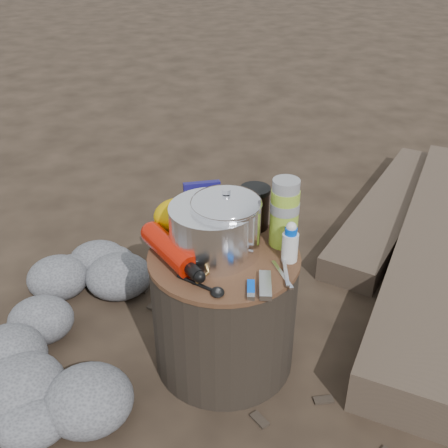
{
  "coord_description": "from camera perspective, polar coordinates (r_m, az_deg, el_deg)",
  "views": [
    {
      "loc": [
        -0.1,
        -1.21,
        1.21
      ],
      "look_at": [
        0.0,
        0.0,
        0.48
      ],
      "focal_mm": 43.57,
      "sensor_mm": 36.0,
      "label": 1
    }
  ],
  "objects": [
    {
      "name": "log_main",
      "position": [
        2.22,
        21.6,
        -2.31
      ],
      "size": [
        1.09,
        1.61,
        0.14
      ],
      "primitive_type": "cube",
      "rotation": [
        0.0,
        0.0,
        -0.52
      ],
      "color": "#413429",
      "rests_on": "ground"
    },
    {
      "name": "squeeze_bottle",
      "position": [
        1.44,
        6.95,
        -2.07
      ],
      "size": [
        0.04,
        0.04,
        0.1
      ],
      "primitive_type": "cylinder",
      "color": "silver",
      "rests_on": "stump"
    },
    {
      "name": "log_small",
      "position": [
        2.48,
        17.05,
        1.57
      ],
      "size": [
        0.85,
        1.08,
        0.1
      ],
      "primitive_type": "cube",
      "rotation": [
        0.0,
        0.0,
        -0.62
      ],
      "color": "#413429",
      "rests_on": "ground"
    },
    {
      "name": "foil_windscreen",
      "position": [
        1.45,
        -1.17,
        -0.67
      ],
      "size": [
        0.23,
        0.23,
        0.14
      ],
      "primitive_type": "cylinder",
      "color": "white",
      "rests_on": "stump"
    },
    {
      "name": "lighter",
      "position": [
        1.35,
        2.84,
        -6.71
      ],
      "size": [
        0.03,
        0.07,
        0.01
      ],
      "primitive_type": "cube",
      "rotation": [
        0.0,
        0.0,
        -0.13
      ],
      "color": "#0243CA",
      "rests_on": "stump"
    },
    {
      "name": "stump",
      "position": [
        1.59,
        0.0,
        -8.98
      ],
      "size": [
        0.41,
        0.41,
        0.38
      ],
      "primitive_type": "cylinder",
      "color": "black",
      "rests_on": "ground"
    },
    {
      "name": "multitool",
      "position": [
        1.36,
        4.35,
        -6.42
      ],
      "size": [
        0.04,
        0.11,
        0.01
      ],
      "primitive_type": "cube",
      "rotation": [
        0.0,
        0.0,
        -0.13
      ],
      "color": "silver",
      "rests_on": "stump"
    },
    {
      "name": "camping_pot",
      "position": [
        1.44,
        0.23,
        0.05
      ],
      "size": [
        0.18,
        0.18,
        0.18
      ],
      "primitive_type": "cylinder",
      "color": "silver",
      "rests_on": "stump"
    },
    {
      "name": "stuff_sack",
      "position": [
        1.56,
        -4.64,
        0.82
      ],
      "size": [
        0.15,
        0.12,
        0.1
      ],
      "primitive_type": "ellipsoid",
      "color": "#C39400",
      "rests_on": "stump"
    },
    {
      "name": "food_pouch",
      "position": [
        1.58,
        -2.26,
        2.08
      ],
      "size": [
        0.11,
        0.04,
        0.14
      ],
      "primitive_type": "cube",
      "rotation": [
        0.0,
        0.0,
        0.11
      ],
      "color": "#130F56",
      "rests_on": "stump"
    },
    {
      "name": "ground",
      "position": [
        1.72,
        0.0,
        -13.84
      ],
      "size": [
        60.0,
        60.0,
        0.0
      ],
      "primitive_type": "plane",
      "color": "#2E231A",
      "rests_on": "ground"
    },
    {
      "name": "rock_ring",
      "position": [
        1.79,
        -15.01,
        -9.37
      ],
      "size": [
        0.38,
        0.84,
        0.17
      ],
      "primitive_type": null,
      "color": "#535358",
      "rests_on": "ground"
    },
    {
      "name": "spork",
      "position": [
        1.37,
        -2.9,
        -6.24
      ],
      "size": [
        0.12,
        0.11,
        0.01
      ],
      "primitive_type": null,
      "rotation": [
        0.0,
        0.0,
        0.9
      ],
      "color": "black",
      "rests_on": "stump"
    },
    {
      "name": "fuel_bottle",
      "position": [
        1.45,
        -5.68,
        -2.69
      ],
      "size": [
        0.19,
        0.26,
        0.06
      ],
      "primitive_type": null,
      "rotation": [
        0.0,
        0.0,
        0.51
      ],
      "color": "#BA1505",
      "rests_on": "stump"
    },
    {
      "name": "thermos",
      "position": [
        1.49,
        6.36,
        1.15
      ],
      "size": [
        0.08,
        0.08,
        0.19
      ],
      "primitive_type": "cylinder",
      "color": "#8EB22F",
      "rests_on": "stump"
    },
    {
      "name": "pot_grabber",
      "position": [
        1.41,
        6.13,
        -5.21
      ],
      "size": [
        0.04,
        0.13,
        0.01
      ],
      "primitive_type": null,
      "rotation": [
        0.0,
        0.0,
        0.07
      ],
      "color": "silver",
      "rests_on": "stump"
    },
    {
      "name": "travel_mug",
      "position": [
        1.57,
        3.23,
        1.71
      ],
      "size": [
        0.08,
        0.08,
        0.13
      ],
      "primitive_type": "cylinder",
      "color": "black",
      "rests_on": "stump"
    }
  ]
}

